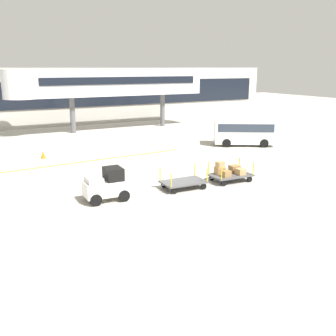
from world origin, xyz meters
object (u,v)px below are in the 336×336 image
Objects in this scene: baggage_cart_lead at (183,182)px; shuttle_van at (244,130)px; baggage_cart_middle at (230,172)px; safety_cone_near at (43,155)px; baggage_tug at (107,185)px.

shuttle_van is (10.35, 7.79, 0.89)m from baggage_cart_lead.
safety_cone_near is (-8.08, 10.72, -0.23)m from baggage_cart_middle.
baggage_cart_middle is 5.49× the size of safety_cone_near.
baggage_cart_middle is (7.14, -0.16, -0.25)m from baggage_tug.
shuttle_van reaches higher than safety_cone_near.
safety_cone_near is (-5.10, 10.69, -0.07)m from baggage_cart_lead.
shuttle_van is (7.37, 7.82, 0.73)m from baggage_cart_middle.
safety_cone_near is at bearing 169.36° from shuttle_van.
baggage_cart_middle reaches higher than baggage_cart_lead.
baggage_cart_middle is 0.59× the size of shuttle_van.
baggage_tug is 16.41m from shuttle_van.
baggage_tug is at bearing 178.73° from baggage_cart_middle.
baggage_tug is at bearing -152.17° from shuttle_van.
baggage_tug reaches higher than baggage_cart_lead.
baggage_tug is 10.61m from safety_cone_near.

